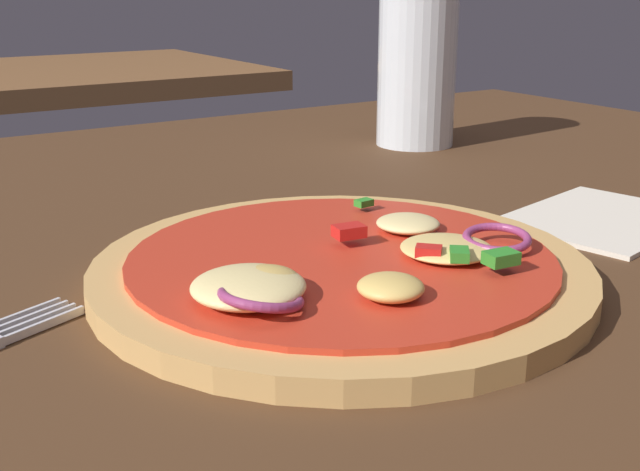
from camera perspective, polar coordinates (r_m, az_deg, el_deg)
name	(u,v)px	position (r m, az deg, el deg)	size (l,w,h in m)	color
dining_table	(208,311)	(0.42, -8.03, -5.34)	(1.33, 0.93, 0.03)	#4C301C
pizza	(341,269)	(0.41, 1.52, -2.41)	(0.26, 0.26, 0.03)	tan
beer_glass	(416,79)	(0.75, 6.92, 11.05)	(0.07, 0.07, 0.14)	silver
napkin	(601,219)	(0.55, 19.48, 1.14)	(0.14, 0.12, 0.00)	silver
background_table	(7,81)	(1.48, -21.47, 10.25)	(0.82, 0.51, 0.03)	brown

